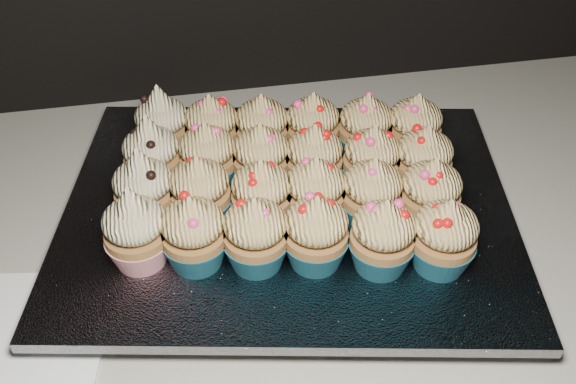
% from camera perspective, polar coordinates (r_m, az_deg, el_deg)
% --- Properties ---
extents(worktop, '(2.44, 0.64, 0.04)m').
position_cam_1_polar(worktop, '(0.74, 4.17, -3.92)').
color(worktop, beige).
rests_on(worktop, cabinet).
extents(napkin, '(0.20, 0.20, 0.00)m').
position_cam_1_polar(napkin, '(0.66, -23.49, -12.34)').
color(napkin, white).
rests_on(napkin, worktop).
extents(baking_tray, '(0.50, 0.42, 0.02)m').
position_cam_1_polar(baking_tray, '(0.71, 0.00, -2.39)').
color(baking_tray, black).
rests_on(baking_tray, worktop).
extents(foil_lining, '(0.54, 0.46, 0.01)m').
position_cam_1_polar(foil_lining, '(0.70, 0.00, -1.37)').
color(foil_lining, silver).
rests_on(foil_lining, baking_tray).
extents(cupcake_0, '(0.06, 0.06, 0.10)m').
position_cam_1_polar(cupcake_0, '(0.62, -13.36, -3.35)').
color(cupcake_0, '#B1182D').
rests_on(cupcake_0, foil_lining).
extents(cupcake_1, '(0.06, 0.06, 0.08)m').
position_cam_1_polar(cupcake_1, '(0.61, -8.36, -3.69)').
color(cupcake_1, '#17576D').
rests_on(cupcake_1, foil_lining).
extents(cupcake_2, '(0.06, 0.06, 0.08)m').
position_cam_1_polar(cupcake_2, '(0.60, -2.89, -3.82)').
color(cupcake_2, '#17576D').
rests_on(cupcake_2, foil_lining).
extents(cupcake_3, '(0.06, 0.06, 0.08)m').
position_cam_1_polar(cupcake_3, '(0.61, 2.50, -3.68)').
color(cupcake_3, '#17576D').
rests_on(cupcake_3, foil_lining).
extents(cupcake_4, '(0.06, 0.06, 0.08)m').
position_cam_1_polar(cupcake_4, '(0.61, 8.41, -3.98)').
color(cupcake_4, '#17576D').
rests_on(cupcake_4, foil_lining).
extents(cupcake_5, '(0.06, 0.06, 0.08)m').
position_cam_1_polar(cupcake_5, '(0.62, 13.69, -3.90)').
color(cupcake_5, '#17576D').
rests_on(cupcake_5, foil_lining).
extents(cupcake_6, '(0.06, 0.06, 0.10)m').
position_cam_1_polar(cupcake_6, '(0.66, -12.67, 0.15)').
color(cupcake_6, '#B1182D').
rests_on(cupcake_6, foil_lining).
extents(cupcake_7, '(0.06, 0.06, 0.08)m').
position_cam_1_polar(cupcake_7, '(0.65, -7.80, -0.04)').
color(cupcake_7, '#17576D').
rests_on(cupcake_7, foil_lining).
extents(cupcake_8, '(0.06, 0.06, 0.08)m').
position_cam_1_polar(cupcake_8, '(0.65, -2.35, -0.35)').
color(cupcake_8, '#17576D').
rests_on(cupcake_8, foil_lining).
extents(cupcake_9, '(0.06, 0.06, 0.08)m').
position_cam_1_polar(cupcake_9, '(0.65, 2.43, -0.11)').
color(cupcake_9, '#17576D').
rests_on(cupcake_9, foil_lining).
extents(cupcake_10, '(0.06, 0.06, 0.08)m').
position_cam_1_polar(cupcake_10, '(0.65, 7.44, -0.19)').
color(cupcake_10, '#17576D').
rests_on(cupcake_10, foil_lining).
extents(cupcake_11, '(0.06, 0.06, 0.08)m').
position_cam_1_polar(cupcake_11, '(0.66, 12.51, -0.23)').
color(cupcake_11, '#17576D').
rests_on(cupcake_11, foil_lining).
extents(cupcake_12, '(0.06, 0.06, 0.10)m').
position_cam_1_polar(cupcake_12, '(0.71, -11.99, 3.13)').
color(cupcake_12, '#B1182D').
rests_on(cupcake_12, foil_lining).
extents(cupcake_13, '(0.06, 0.06, 0.08)m').
position_cam_1_polar(cupcake_13, '(0.70, -7.14, 3.05)').
color(cupcake_13, '#17576D').
rests_on(cupcake_13, foil_lining).
extents(cupcake_14, '(0.06, 0.06, 0.08)m').
position_cam_1_polar(cupcake_14, '(0.69, -2.41, 2.97)').
color(cupcake_14, '#17576D').
rests_on(cupcake_14, foil_lining).
extents(cupcake_15, '(0.06, 0.06, 0.08)m').
position_cam_1_polar(cupcake_15, '(0.69, 2.33, 2.87)').
color(cupcake_15, '#17576D').
rests_on(cupcake_15, foil_lining).
extents(cupcake_16, '(0.06, 0.06, 0.08)m').
position_cam_1_polar(cupcake_16, '(0.69, 7.44, 2.78)').
color(cupcake_16, '#17576D').
rests_on(cupcake_16, foil_lining).
extents(cupcake_17, '(0.06, 0.06, 0.08)m').
position_cam_1_polar(cupcake_17, '(0.70, 11.93, 2.70)').
color(cupcake_17, '#17576D').
rests_on(cupcake_17, foil_lining).
extents(cupcake_18, '(0.06, 0.06, 0.10)m').
position_cam_1_polar(cupcake_18, '(0.75, -11.10, 5.82)').
color(cupcake_18, '#B1182D').
rests_on(cupcake_18, foil_lining).
extents(cupcake_19, '(0.06, 0.06, 0.08)m').
position_cam_1_polar(cupcake_19, '(0.74, -6.79, 5.60)').
color(cupcake_19, '#17576D').
rests_on(cupcake_19, foil_lining).
extents(cupcake_20, '(0.06, 0.06, 0.08)m').
position_cam_1_polar(cupcake_20, '(0.74, -2.32, 5.64)').
color(cupcake_20, '#17576D').
rests_on(cupcake_20, foil_lining).
extents(cupcake_21, '(0.06, 0.06, 0.08)m').
position_cam_1_polar(cupcake_21, '(0.74, 2.19, 5.79)').
color(cupcake_21, '#17576D').
rests_on(cupcake_21, foil_lining).
extents(cupcake_22, '(0.06, 0.06, 0.08)m').
position_cam_1_polar(cupcake_22, '(0.74, 6.90, 5.66)').
color(cupcake_22, '#17576D').
rests_on(cupcake_22, foil_lining).
extents(cupcake_23, '(0.06, 0.06, 0.08)m').
position_cam_1_polar(cupcake_23, '(0.75, 11.15, 5.59)').
color(cupcake_23, '#17576D').
rests_on(cupcake_23, foil_lining).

